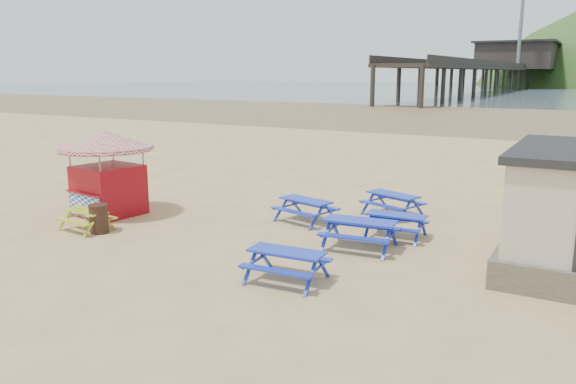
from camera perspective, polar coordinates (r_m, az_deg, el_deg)
The scene contains 12 objects.
ground at distance 17.95m, azimuth -1.44°, elevation -4.10°, with size 400.00×400.00×0.00m, color tan.
wet_sand at distance 70.53m, azimuth 22.28°, elevation 7.11°, with size 400.00×400.00×0.00m, color olive.
sea at distance 185.08m, azimuth 27.01°, elevation 9.22°, with size 400.00×400.00×0.00m, color #4A5C69.
picnic_table_blue_a at distance 19.10m, azimuth 1.81°, elevation -1.89°, with size 2.18×1.91×0.78m.
picnic_table_blue_b at distance 20.28m, azimuth 10.58°, elevation -1.26°, with size 2.28×2.05×0.79m.
picnic_table_blue_c at distance 17.60m, azimuth 10.89°, elevation -3.39°, with size 1.84×1.52×0.74m.
picnic_table_blue_e at distance 13.75m, azimuth -0.15°, elevation -7.50°, with size 1.95×1.61×0.78m.
picnic_table_blue_f at distance 16.33m, azimuth 7.29°, elevation -4.28°, with size 2.19×1.83×0.85m.
picnic_table_yellow at distance 19.23m, azimuth -19.79°, elevation -2.71°, with size 1.71×1.44×0.66m.
ice_cream_kiosk at distance 20.80m, azimuth -17.92°, elevation 2.90°, with size 3.80×3.80×3.01m.
litter_bin at distance 18.75m, azimuth -18.66°, elevation -2.57°, with size 0.63×0.63×0.92m.
pier at distance 194.89m, azimuth 21.92°, elevation 11.34°, with size 24.00×220.00×39.29m.
Camera 1 is at (8.85, -14.80, 4.99)m, focal length 35.00 mm.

